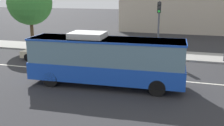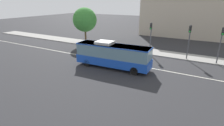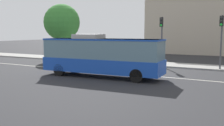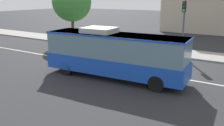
{
  "view_description": "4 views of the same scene",
  "coord_description": "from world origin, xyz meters",
  "px_view_note": "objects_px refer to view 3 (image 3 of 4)",
  "views": [
    {
      "loc": [
        4.27,
        -17.72,
        5.87
      ],
      "look_at": [
        -0.12,
        -3.34,
        1.85
      ],
      "focal_mm": 41.94,
      "sensor_mm": 36.0,
      "label": 1
    },
    {
      "loc": [
        10.09,
        -21.75,
        8.51
      ],
      "look_at": [
        -0.24,
        -3.57,
        1.15
      ],
      "focal_mm": 28.6,
      "sensor_mm": 36.0,
      "label": 2
    },
    {
      "loc": [
        9.89,
        -20.25,
        3.65
      ],
      "look_at": [
        0.14,
        -2.33,
        1.2
      ],
      "focal_mm": 41.73,
      "sensor_mm": 36.0,
      "label": 3
    },
    {
      "loc": [
        7.45,
        -16.1,
        5.52
      ],
      "look_at": [
        -0.69,
        -2.86,
        1.24
      ],
      "focal_mm": 38.73,
      "sensor_mm": 36.0,
      "label": 4
    }
  ],
  "objects_px": {
    "street_tree_kerbside_left": "(62,22)",
    "sedan_beige_ahead": "(69,58)",
    "traffic_light_near_corner": "(162,33)",
    "transit_bus": "(101,55)",
    "traffic_light_mid_block": "(221,33)"
  },
  "relations": [
    {
      "from": "street_tree_kerbside_left",
      "to": "sedan_beige_ahead",
      "type": "bearing_deg",
      "value": -44.39
    },
    {
      "from": "traffic_light_near_corner",
      "to": "street_tree_kerbside_left",
      "type": "distance_m",
      "value": 13.76
    },
    {
      "from": "traffic_light_near_corner",
      "to": "street_tree_kerbside_left",
      "type": "height_order",
      "value": "street_tree_kerbside_left"
    },
    {
      "from": "sedan_beige_ahead",
      "to": "street_tree_kerbside_left",
      "type": "relative_size",
      "value": 0.63
    },
    {
      "from": "transit_bus",
      "to": "street_tree_kerbside_left",
      "type": "distance_m",
      "value": 14.88
    },
    {
      "from": "sedan_beige_ahead",
      "to": "traffic_light_near_corner",
      "type": "height_order",
      "value": "traffic_light_near_corner"
    },
    {
      "from": "transit_bus",
      "to": "traffic_light_near_corner",
      "type": "relative_size",
      "value": 1.95
    },
    {
      "from": "sedan_beige_ahead",
      "to": "traffic_light_mid_block",
      "type": "xyz_separation_m",
      "value": [
        15.19,
        3.52,
        2.84
      ]
    },
    {
      "from": "street_tree_kerbside_left",
      "to": "traffic_light_mid_block",
      "type": "bearing_deg",
      "value": -2.0
    },
    {
      "from": "transit_bus",
      "to": "traffic_light_near_corner",
      "type": "xyz_separation_m",
      "value": [
        2.27,
        8.43,
        1.75
      ]
    },
    {
      "from": "sedan_beige_ahead",
      "to": "traffic_light_near_corner",
      "type": "distance_m",
      "value": 10.45
    },
    {
      "from": "street_tree_kerbside_left",
      "to": "traffic_light_near_corner",
      "type": "bearing_deg",
      "value": -2.58
    },
    {
      "from": "traffic_light_near_corner",
      "to": "traffic_light_mid_block",
      "type": "distance_m",
      "value": 5.8
    },
    {
      "from": "traffic_light_near_corner",
      "to": "sedan_beige_ahead",
      "type": "bearing_deg",
      "value": -72.46
    },
    {
      "from": "transit_bus",
      "to": "street_tree_kerbside_left",
      "type": "xyz_separation_m",
      "value": [
        -11.41,
        9.04,
        3.09
      ]
    }
  ]
}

